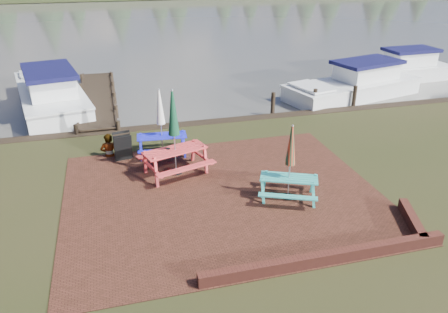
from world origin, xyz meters
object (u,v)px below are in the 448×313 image
at_px(boat_jetty, 51,95).
at_px(jetty, 97,98).
at_px(boat_far, 399,70).
at_px(picnic_table_blue, 162,132).
at_px(picnic_table_red, 175,146).
at_px(picnic_table_teal, 289,174).
at_px(chalkboard, 123,147).
at_px(boat_near, 355,86).
at_px(person, 107,134).

bearing_deg(boat_jetty, jetty, -8.00).
bearing_deg(jetty, boat_far, 0.55).
bearing_deg(boat_jetty, picnic_table_blue, -69.87).
bearing_deg(picnic_table_red, boat_jetty, 100.44).
bearing_deg(picnic_table_teal, boat_jetty, 148.00).
relative_size(chalkboard, jetty, 0.10).
bearing_deg(boat_jetty, boat_near, -19.24).
distance_m(picnic_table_red, picnic_table_blue, 1.60).
bearing_deg(picnic_table_red, jetty, 88.44).
bearing_deg(boat_far, boat_jetty, 88.06).
bearing_deg(picnic_table_blue, picnic_table_red, -77.68).
xyz_separation_m(boat_far, person, (-16.26, -6.84, 0.45)).
bearing_deg(person, chalkboard, 145.53).
xyz_separation_m(picnic_table_blue, boat_far, (14.45, 7.14, -0.44)).
distance_m(picnic_table_red, boat_jetty, 9.54).
distance_m(picnic_table_teal, jetty, 12.15).
bearing_deg(chalkboard, person, 127.95).
bearing_deg(person, picnic_table_red, 144.71).
relative_size(picnic_table_teal, picnic_table_red, 0.81).
xyz_separation_m(picnic_table_red, jetty, (-2.41, 8.55, -0.85)).
relative_size(chalkboard, boat_jetty, 0.12).
height_order(jetty, boat_jetty, boat_jetty).
relative_size(picnic_table_blue, boat_far, 0.37).
xyz_separation_m(jetty, person, (0.39, -6.68, 0.71)).
height_order(chalkboard, boat_jetty, boat_jetty).
height_order(picnic_table_red, boat_far, picnic_table_red).
height_order(picnic_table_red, picnic_table_blue, picnic_table_red).
distance_m(boat_jetty, boat_near, 14.66).
relative_size(boat_jetty, boat_far, 1.29).
bearing_deg(boat_far, boat_near, 115.80).
height_order(picnic_table_teal, boat_jetty, picnic_table_teal).
distance_m(picnic_table_blue, boat_jetty, 8.06).
height_order(chalkboard, boat_far, boat_far).
xyz_separation_m(jetty, boat_far, (16.65, 0.16, 0.26)).
height_order(boat_jetty, boat_far, boat_jetty).
relative_size(picnic_table_red, chalkboard, 2.89).
xyz_separation_m(picnic_table_red, person, (-2.02, 1.87, -0.14)).
distance_m(jetty, person, 6.73).
xyz_separation_m(jetty, boat_jetty, (-2.02, -0.12, 0.35)).
relative_size(picnic_table_blue, jetty, 0.26).
bearing_deg(picnic_table_teal, picnic_table_blue, 151.74).
relative_size(picnic_table_red, boat_near, 0.36).
xyz_separation_m(picnic_table_teal, boat_near, (7.25, 8.84, -0.40)).
distance_m(boat_near, boat_far, 4.72).
relative_size(picnic_table_red, person, 1.67).
bearing_deg(person, boat_jetty, -62.23).
height_order(picnic_table_blue, boat_far, picnic_table_blue).
relative_size(picnic_table_teal, boat_far, 0.36).
distance_m(boat_jetty, person, 7.00).
height_order(boat_jetty, boat_near, boat_jetty).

